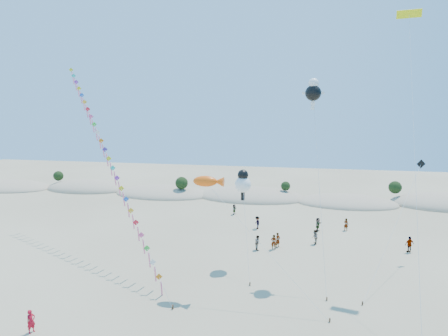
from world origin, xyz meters
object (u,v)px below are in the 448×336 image
(fish_kite, at_px, (209,182))
(flyer_foreground, at_px, (31,321))
(kite_train, at_px, (106,152))
(parafoil_kite, at_px, (409,21))

(fish_kite, relative_size, flyer_foreground, 6.77)
(kite_train, height_order, parafoil_kite, parafoil_kite)
(kite_train, distance_m, parafoil_kite, 31.88)
(fish_kite, bearing_deg, flyer_foreground, -140.16)
(parafoil_kite, xyz_separation_m, flyer_foreground, (-27.25, -15.66, -22.19))
(kite_train, bearing_deg, parafoil_kite, -0.12)
(fish_kite, xyz_separation_m, parafoil_kite, (16.53, 6.72, 13.61))
(parafoil_kite, height_order, flyer_foreground, parafoil_kite)
(fish_kite, distance_m, flyer_foreground, 16.38)
(fish_kite, xyz_separation_m, flyer_foreground, (-10.71, -8.94, -8.58))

